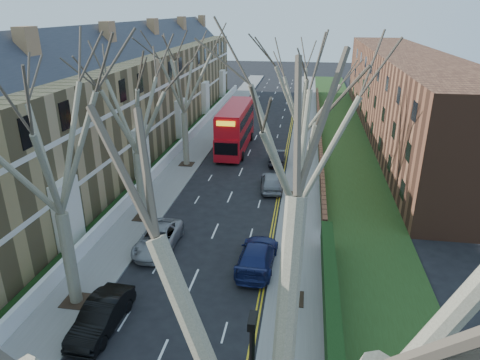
% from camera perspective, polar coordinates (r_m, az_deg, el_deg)
% --- Properties ---
extents(pavement_left, '(3.00, 102.00, 0.12)m').
position_cam_1_polar(pavement_left, '(53.77, -4.27, 6.01)').
color(pavement_left, slate).
rests_on(pavement_left, ground).
extents(pavement_right, '(3.00, 102.00, 0.12)m').
position_cam_1_polar(pavement_right, '(52.43, 8.67, 5.40)').
color(pavement_right, slate).
rests_on(pavement_right, ground).
extents(terrace_left, '(9.70, 78.00, 13.60)m').
position_cam_1_polar(terrace_left, '(47.54, -15.84, 9.92)').
color(terrace_left, '#967E4C').
rests_on(terrace_left, ground).
extents(flats_right, '(13.97, 54.00, 10.00)m').
position_cam_1_polar(flats_right, '(56.38, 20.94, 10.53)').
color(flats_right, brown).
rests_on(flats_right, ground).
extents(front_wall_left, '(0.30, 78.00, 1.00)m').
position_cam_1_polar(front_wall_left, '(46.65, -8.47, 4.04)').
color(front_wall_left, white).
rests_on(front_wall_left, ground).
extents(grass_verge_right, '(6.00, 102.00, 0.06)m').
position_cam_1_polar(grass_verge_right, '(52.60, 13.60, 5.18)').
color(grass_verge_right, '#233B15').
rests_on(grass_verge_right, ground).
extents(tree_left_mid, '(10.50, 10.50, 14.71)m').
position_cam_1_polar(tree_left_mid, '(21.51, -24.32, 5.94)').
color(tree_left_mid, '#675F49').
rests_on(tree_left_mid, ground).
extents(tree_left_far, '(10.15, 10.15, 14.22)m').
position_cam_1_polar(tree_left_far, '(30.21, -14.16, 10.74)').
color(tree_left_far, '#675F49').
rests_on(tree_left_far, ground).
extents(tree_left_dist, '(10.50, 10.50, 14.71)m').
position_cam_1_polar(tree_left_dist, '(41.34, -7.75, 14.51)').
color(tree_left_dist, '#675F49').
rests_on(tree_left_dist, ground).
extents(tree_right_near, '(10.85, 10.85, 15.20)m').
position_cam_1_polar(tree_right_near, '(7.25, 4.98, -20.92)').
color(tree_right_near, '#675F49').
rests_on(tree_right_near, ground).
extents(tree_right_mid, '(10.50, 10.50, 14.71)m').
position_cam_1_polar(tree_right_mid, '(20.01, 7.98, 6.61)').
color(tree_right_mid, '#675F49').
rests_on(tree_right_mid, ground).
extents(tree_right_far, '(10.15, 10.15, 14.22)m').
position_cam_1_polar(tree_right_far, '(33.78, 8.60, 12.28)').
color(tree_right_far, '#675F49').
rests_on(tree_right_far, ground).
extents(double_decker_bus, '(2.94, 11.55, 4.81)m').
position_cam_1_polar(double_decker_bus, '(47.68, -0.60, 6.87)').
color(double_decker_bus, red).
rests_on(double_decker_bus, ground).
extents(car_left_mid, '(1.79, 4.64, 1.51)m').
position_cam_1_polar(car_left_mid, '(23.03, -18.01, -16.84)').
color(car_left_mid, black).
rests_on(car_left_mid, ground).
extents(car_left_far, '(2.45, 5.14, 1.42)m').
position_cam_1_polar(car_left_far, '(28.84, -10.85, -7.68)').
color(car_left_far, gray).
rests_on(car_left_far, ground).
extents(car_right_near, '(2.37, 5.38, 1.54)m').
position_cam_1_polar(car_right_near, '(26.47, 2.30, -10.03)').
color(car_right_near, navy).
rests_on(car_right_near, ground).
extents(car_right_mid, '(2.29, 4.59, 1.50)m').
position_cam_1_polar(car_right_mid, '(37.30, 4.18, -0.20)').
color(car_right_mid, gray).
rests_on(car_right_mid, ground).
extents(car_right_far, '(1.58, 4.31, 1.41)m').
position_cam_1_polar(car_right_far, '(43.76, 4.99, 3.11)').
color(car_right_far, black).
rests_on(car_right_far, ground).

